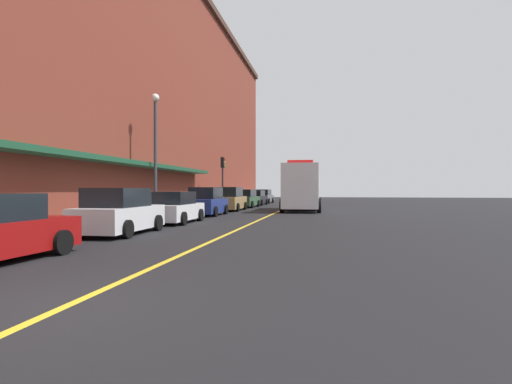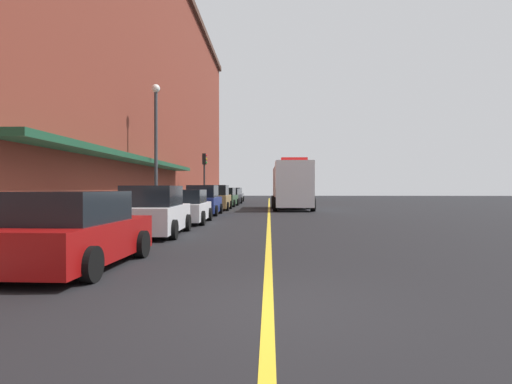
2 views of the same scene
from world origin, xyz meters
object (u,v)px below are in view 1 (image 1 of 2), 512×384
Objects in this scene: parked_car_1 at (120,213)px; parking_meter_0 at (237,195)px; street_lamp_left at (155,141)px; parked_car_7 at (263,197)px; box_truck at (302,188)px; traffic_light_near at (223,172)px; parked_car_5 at (245,199)px; parking_meter_1 at (128,203)px; parked_car_2 at (174,208)px; parked_car_4 at (230,200)px; parked_car_6 at (256,198)px; parked_car_3 at (207,202)px.

parked_car_1 is 25.59m from parking_meter_0.
parked_car_7 is at bearing 85.89° from street_lamp_left.
parked_car_1 is 18.55m from box_truck.
street_lamp_left is 12.30m from traffic_light_near.
box_truck is (5.59, -4.91, 1.00)m from parked_car_5.
street_lamp_left is (-0.60, 4.25, 3.34)m from parking_meter_1.
parking_meter_1 is (0.00, -22.32, 0.00)m from parking_meter_0.
box_truck reaches higher than parking_meter_1.
parking_meter_1 is (-1.49, -1.81, 0.32)m from parked_car_2.
box_truck is at bearing -81.24° from parked_car_4.
parked_car_4 is at bearing -177.95° from parked_car_6.
parked_car_4 is 0.99× the size of parked_car_5.
street_lamp_left is at bearing 177.28° from parked_car_7.
parked_car_3 reaches higher than parking_meter_0.
street_lamp_left reaches higher than parking_meter_0.
parked_car_2 is 0.99× the size of parked_car_6.
parked_car_6 is at bearing -177.12° from parked_car_7.
parking_meter_1 is (-1.46, -19.31, 0.28)m from parked_car_5.
street_lamp_left is at bearing 173.84° from parked_car_5.
parked_car_2 is 0.63× the size of street_lamp_left.
parked_car_4 is at bearing -0.94° from parked_car_3.
parked_car_3 is 0.88× the size of parked_car_7.
street_lamp_left is (-2.05, -9.23, 3.54)m from parked_car_4.
traffic_light_near is at bearing 24.16° from parked_car_4.
parking_meter_1 is 0.31× the size of traffic_light_near.
street_lamp_left reaches higher than parked_car_3.
parked_car_4 is (-0.04, 11.66, 0.12)m from parked_car_2.
street_lamp_left is at bearing 166.88° from parked_car_4.
box_truck is 1.16× the size of street_lamp_left.
parked_car_4 is 3.46× the size of parking_meter_0.
parked_car_2 is at bearing -24.73° from box_truck.
parked_car_2 is 0.95× the size of parked_car_4.
parked_car_1 is 3.23× the size of parking_meter_0.
parked_car_2 is 0.54× the size of box_truck.
parked_car_1 is 0.93× the size of parked_car_4.
parking_meter_0 is 1.00× the size of parking_meter_1.
parked_car_2 is 3.29× the size of parking_meter_0.
parked_car_6 is at bearing 58.23° from parking_meter_0.
parked_car_3 is 0.90× the size of parked_car_4.
street_lamp_left is (-7.65, -10.15, 2.62)m from box_truck.
parking_meter_1 is at bearing 21.21° from parked_car_1.
parking_meter_1 is at bearing -90.21° from traffic_light_near.
parked_car_2 reaches higher than parking_meter_1.
parked_car_2 is at bearing -178.28° from parked_car_5.
box_truck is at bearing -40.23° from parked_car_3.
parked_car_4 reaches higher than parked_car_7.
parked_car_5 is at bearing -64.17° from parking_meter_0.
traffic_light_near is (-1.41, -8.23, 2.41)m from parked_car_6.
parked_car_6 is at bearing -0.51° from parked_car_3.
parked_car_3 is 0.60× the size of street_lamp_left.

